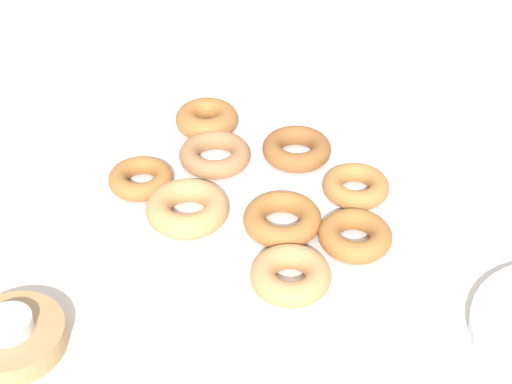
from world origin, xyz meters
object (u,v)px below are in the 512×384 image
Objects in this scene: donut_1 at (297,149)px; donut_4 at (207,119)px; donut_7 at (282,219)px; donut_6 at (355,236)px; donut_plate at (254,202)px; donut_8 at (187,208)px; donut_2 at (141,178)px; donut_0 at (291,275)px; candle_holder at (12,338)px; tealight at (8,324)px; donut_3 at (356,186)px; donut_5 at (215,154)px.

donut_4 is (0.11, -0.08, 0.00)m from donut_1.
donut_6 is at bearing 155.94° from donut_7.
donut_6 reaches higher than donut_plate.
donut_4 reaches higher than donut_1.
donut_4 reaches higher than donut_8.
donut_8 reaches higher than donut_2.
donut_8 is (0.11, -0.12, 0.00)m from donut_0.
tealight reaches higher than candle_holder.
donut_0 is at bearing 36.31° from donut_6.
donut_3 is 0.43m from candle_holder.
donut_3 is 0.97× the size of donut_6.
donut_5 is 0.11m from donut_8.
donut_5 is at bearing -127.79° from candle_holder.
donut_1 is at bearing -138.87° from candle_holder.
donut_1 is 1.85× the size of tealight.
donut_1 is 1.13× the size of donut_2.
donut_6 is at bearing 122.09° from donut_4.
donut_plate is 4.64× the size of donut_2.
donut_plate is 0.16m from donut_0.
donut_5 is 1.01× the size of donut_7.
donut_1 is 0.18m from donut_6.
donut_3 is at bearing -149.95° from donut_7.
donut_6 is 0.77× the size of candle_holder.
candle_holder is (0.20, 0.35, -0.02)m from donut_4.
donut_8 is at bearing -13.90° from donut_7.
donut_7 reaches higher than donut_plate.
tealight is (0.00, 0.00, 0.02)m from candle_holder.
donut_2 is at bearing -27.82° from donut_6.
donut_1 is 0.97× the size of donut_5.
candle_holder is (0.38, 0.19, -0.02)m from donut_3.
donut_8 is at bearing 22.83° from donut_plate.
donut_8 reaches higher than candle_holder.
donut_1 reaches higher than tealight.
donut_0 is 1.78× the size of tealight.
donut_0 reaches higher than donut_2.
donut_6 is 0.38m from tealight.
donut_7 is (-0.03, 0.06, 0.02)m from donut_plate.
donut_1 is 0.18m from donut_8.
donut_plate is at bearing 108.37° from donut_4.
donut_8 is (0.18, -0.06, 0.00)m from donut_6.
donut_4 is (0.05, -0.15, 0.02)m from donut_plate.
donut_2 is 0.10m from donut_5.
donut_5 reaches higher than candle_holder.
donut_6 is 0.08m from donut_7.
donut_3 is at bearing -172.01° from donut_8.
donut_2 is (0.16, -0.19, -0.00)m from donut_0.
donut_4 is 0.19m from donut_8.
donut_6 is at bearing 104.20° from donut_1.
donut_0 is 0.09m from donut_7.
donut_plate is at bearing -42.07° from donut_6.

